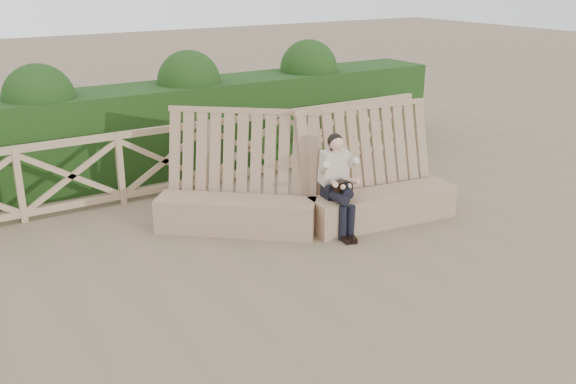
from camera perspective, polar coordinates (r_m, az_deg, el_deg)
ground at (r=7.41m, az=-0.28°, el=-7.87°), size 60.00×60.00×0.00m
bench at (r=8.82m, az=1.94°, el=-0.46°), size 3.97×2.28×1.59m
woman at (r=8.53m, az=4.44°, el=1.10°), size 0.41×0.80×1.33m
guardrail at (r=10.14m, az=-10.89°, el=2.75°), size 10.10×0.09×1.10m
hedge at (r=11.18m, az=-13.28°, el=5.17°), size 12.00×1.20×1.50m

